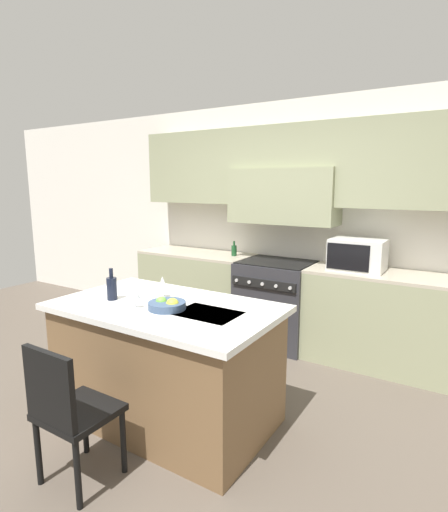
{
  "coord_description": "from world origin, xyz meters",
  "views": [
    {
      "loc": [
        1.77,
        -2.02,
        1.79
      ],
      "look_at": [
        -0.04,
        0.91,
        1.16
      ],
      "focal_mm": 28.0,
      "sensor_mm": 36.0,
      "label": 1
    }
  ],
  "objects_px": {
    "microwave": "(357,255)",
    "range_stove": "(276,302)",
    "wine_bottle": "(112,288)",
    "wine_glass_near": "(135,293)",
    "oil_bottle_on_counter": "(234,250)",
    "wine_glass_far": "(163,283)",
    "fruit_bowl": "(167,305)",
    "island_chair": "(68,408)"
  },
  "relations": [
    {
      "from": "range_stove",
      "to": "wine_glass_far",
      "type": "height_order",
      "value": "wine_glass_far"
    },
    {
      "from": "range_stove",
      "to": "island_chair",
      "type": "distance_m",
      "value": 2.65
    },
    {
      "from": "wine_glass_near",
      "to": "wine_glass_far",
      "type": "distance_m",
      "value": 0.32
    },
    {
      "from": "wine_bottle",
      "to": "oil_bottle_on_counter",
      "type": "xyz_separation_m",
      "value": [
        -0.08,
        1.98,
        0.0
      ]
    },
    {
      "from": "island_chair",
      "to": "wine_glass_far",
      "type": "distance_m",
      "value": 1.12
    },
    {
      "from": "microwave",
      "to": "range_stove",
      "type": "bearing_deg",
      "value": -178.75
    },
    {
      "from": "wine_bottle",
      "to": "fruit_bowl",
      "type": "bearing_deg",
      "value": 4.62
    },
    {
      "from": "island_chair",
      "to": "wine_bottle",
      "type": "xyz_separation_m",
      "value": [
        -0.4,
        0.73,
        0.5
      ]
    },
    {
      "from": "microwave",
      "to": "fruit_bowl",
      "type": "bearing_deg",
      "value": -114.23
    },
    {
      "from": "oil_bottle_on_counter",
      "to": "wine_glass_far",
      "type": "bearing_deg",
      "value": -78.12
    },
    {
      "from": "island_chair",
      "to": "range_stove",
      "type": "bearing_deg",
      "value": 87.62
    },
    {
      "from": "wine_glass_near",
      "to": "fruit_bowl",
      "type": "bearing_deg",
      "value": 26.86
    },
    {
      "from": "range_stove",
      "to": "wine_glass_near",
      "type": "relative_size",
      "value": 5.66
    },
    {
      "from": "microwave",
      "to": "wine_glass_far",
      "type": "distance_m",
      "value": 2.0
    },
    {
      "from": "wine_glass_near",
      "to": "oil_bottle_on_counter",
      "type": "relative_size",
      "value": 0.94
    },
    {
      "from": "range_stove",
      "to": "wine_glass_near",
      "type": "distance_m",
      "value": 2.07
    },
    {
      "from": "island_chair",
      "to": "wine_glass_near",
      "type": "height_order",
      "value": "wine_glass_near"
    },
    {
      "from": "fruit_bowl",
      "to": "wine_bottle",
      "type": "bearing_deg",
      "value": -175.38
    },
    {
      "from": "wine_glass_far",
      "to": "fruit_bowl",
      "type": "distance_m",
      "value": 0.32
    },
    {
      "from": "oil_bottle_on_counter",
      "to": "wine_bottle",
      "type": "bearing_deg",
      "value": -87.76
    },
    {
      "from": "island_chair",
      "to": "wine_bottle",
      "type": "distance_m",
      "value": 0.97
    },
    {
      "from": "range_stove",
      "to": "oil_bottle_on_counter",
      "type": "height_order",
      "value": "oil_bottle_on_counter"
    },
    {
      "from": "range_stove",
      "to": "oil_bottle_on_counter",
      "type": "distance_m",
      "value": 0.8
    },
    {
      "from": "microwave",
      "to": "wine_glass_near",
      "type": "bearing_deg",
      "value": -117.88
    },
    {
      "from": "range_stove",
      "to": "fruit_bowl",
      "type": "xyz_separation_m",
      "value": [
        0.0,
        -1.88,
        0.47
      ]
    },
    {
      "from": "fruit_bowl",
      "to": "wine_glass_near",
      "type": "bearing_deg",
      "value": -153.14
    },
    {
      "from": "microwave",
      "to": "wine_glass_near",
      "type": "height_order",
      "value": "microwave"
    },
    {
      "from": "island_chair",
      "to": "fruit_bowl",
      "type": "bearing_deg",
      "value": 81.84
    },
    {
      "from": "island_chair",
      "to": "fruit_bowl",
      "type": "xyz_separation_m",
      "value": [
        0.11,
        0.78,
        0.44
      ]
    },
    {
      "from": "range_stove",
      "to": "island_chair",
      "type": "height_order",
      "value": "range_stove"
    },
    {
      "from": "wine_bottle",
      "to": "wine_glass_near",
      "type": "height_order",
      "value": "wine_bottle"
    },
    {
      "from": "wine_glass_far",
      "to": "oil_bottle_on_counter",
      "type": "distance_m",
      "value": 1.76
    },
    {
      "from": "range_stove",
      "to": "wine_glass_near",
      "type": "height_order",
      "value": "wine_glass_near"
    },
    {
      "from": "wine_glass_near",
      "to": "oil_bottle_on_counter",
      "type": "bearing_deg",
      "value": 100.58
    },
    {
      "from": "wine_glass_near",
      "to": "range_stove",
      "type": "bearing_deg",
      "value": 84.13
    },
    {
      "from": "wine_bottle",
      "to": "oil_bottle_on_counter",
      "type": "height_order",
      "value": "wine_bottle"
    },
    {
      "from": "oil_bottle_on_counter",
      "to": "fruit_bowl",
      "type": "bearing_deg",
      "value": -73.18
    },
    {
      "from": "wine_bottle",
      "to": "fruit_bowl",
      "type": "relative_size",
      "value": 0.92
    },
    {
      "from": "microwave",
      "to": "oil_bottle_on_counter",
      "type": "xyz_separation_m",
      "value": [
        -1.44,
        0.04,
        -0.09
      ]
    },
    {
      "from": "microwave",
      "to": "wine_bottle",
      "type": "xyz_separation_m",
      "value": [
        -1.36,
        -1.94,
        -0.09
      ]
    },
    {
      "from": "range_stove",
      "to": "wine_bottle",
      "type": "distance_m",
      "value": 2.05
    },
    {
      "from": "wine_glass_near",
      "to": "fruit_bowl",
      "type": "xyz_separation_m",
      "value": [
        0.2,
        0.1,
        -0.08
      ]
    }
  ]
}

